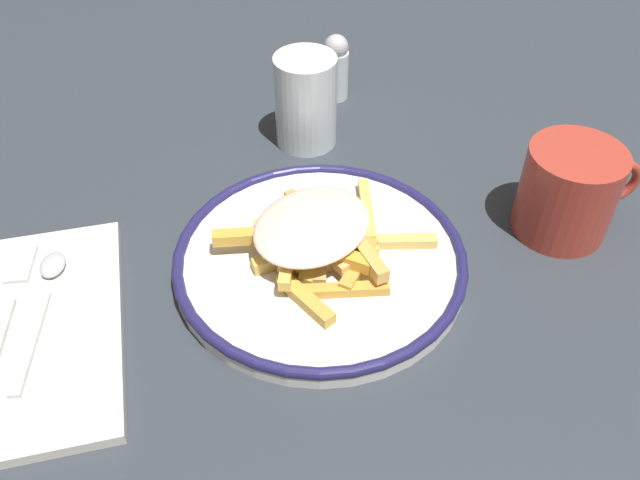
# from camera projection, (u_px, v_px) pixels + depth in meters

# --- Properties ---
(ground_plane) EXTENTS (2.60, 2.60, 0.00)m
(ground_plane) POSITION_uv_depth(u_px,v_px,m) (320.00, 268.00, 0.62)
(ground_plane) COLOR #2F353C
(plate) EXTENTS (0.27, 0.27, 0.02)m
(plate) POSITION_uv_depth(u_px,v_px,m) (320.00, 259.00, 0.61)
(plate) COLOR white
(plate) RESTS_ON ground_plane
(fries_heap) EXTENTS (0.20, 0.17, 0.04)m
(fries_heap) POSITION_uv_depth(u_px,v_px,m) (317.00, 237.00, 0.59)
(fries_heap) COLOR gold
(fries_heap) RESTS_ON plate
(napkin) EXTENTS (0.15, 0.24, 0.01)m
(napkin) POSITION_uv_depth(u_px,v_px,m) (38.00, 332.00, 0.55)
(napkin) COLOR silver
(napkin) RESTS_ON ground_plane
(fork) EXTENTS (0.03, 0.18, 0.01)m
(fork) POSITION_uv_depth(u_px,v_px,m) (3.00, 320.00, 0.55)
(fork) COLOR silver
(fork) RESTS_ON napkin
(spoon) EXTENTS (0.04, 0.15, 0.01)m
(spoon) POSITION_uv_depth(u_px,v_px,m) (44.00, 293.00, 0.57)
(spoon) COLOR silver
(spoon) RESTS_ON napkin
(water_glass) EXTENTS (0.07, 0.07, 0.10)m
(water_glass) POSITION_uv_depth(u_px,v_px,m) (306.00, 101.00, 0.73)
(water_glass) COLOR silver
(water_glass) RESTS_ON ground_plane
(coffee_mug) EXTENTS (0.12, 0.09, 0.09)m
(coffee_mug) POSITION_uv_depth(u_px,v_px,m) (569.00, 191.00, 0.62)
(coffee_mug) COLOR #AE392C
(coffee_mug) RESTS_ON ground_plane
(salt_shaker) EXTENTS (0.03, 0.03, 0.08)m
(salt_shaker) POSITION_uv_depth(u_px,v_px,m) (336.00, 67.00, 0.80)
(salt_shaker) COLOR silver
(salt_shaker) RESTS_ON ground_plane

